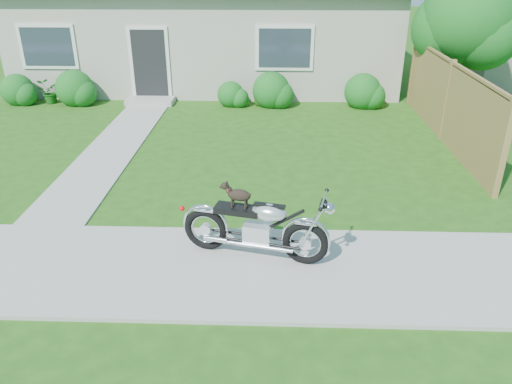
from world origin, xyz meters
TOP-DOWN VIEW (x-y plane):
  - ground at (0.00, 0.00)m, footprint 80.00×80.00m
  - sidewalk at (0.00, 0.00)m, footprint 24.00×2.20m
  - walkway at (-1.50, 5.00)m, footprint 1.20×8.00m
  - house at (-0.00, 11.99)m, footprint 12.60×7.03m
  - fence at (6.30, 5.75)m, footprint 0.12×6.62m
  - tree_near at (7.44, 8.08)m, footprint 2.54×2.46m
  - shrub_row at (-0.16, 8.50)m, footprint 11.24×1.11m
  - potted_plant_left at (-4.52, 8.55)m, footprint 0.80×0.78m
  - potted_plant_right at (1.81, 8.55)m, footprint 0.59×0.59m
  - motorcycle_with_dog at (1.99, 0.29)m, footprint 2.19×0.82m

SIDE VIEW (x-z plane):
  - ground at x=0.00m, z-range 0.00..0.00m
  - walkway at x=-1.50m, z-range 0.00..0.03m
  - sidewalk at x=0.00m, z-range 0.00..0.04m
  - potted_plant_left at x=-4.52m, z-range 0.00..0.68m
  - potted_plant_right at x=1.81m, z-range 0.00..0.75m
  - shrub_row at x=-0.16m, z-range -0.11..0.99m
  - motorcycle_with_dog at x=1.99m, z-range -0.03..1.11m
  - fence at x=6.30m, z-range -0.01..1.89m
  - house at x=0.00m, z-range -0.09..4.41m
  - tree_near at x=7.44m, z-range 0.53..4.31m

